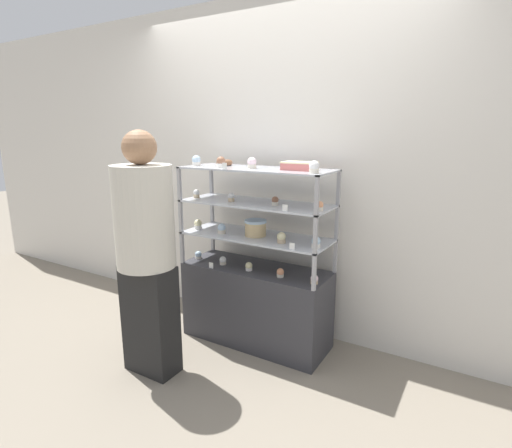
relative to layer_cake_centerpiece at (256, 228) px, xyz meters
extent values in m
plane|color=gray|center=(0.00, 0.01, -0.91)|extent=(20.00, 20.00, 0.00)
cube|color=silver|center=(0.00, 0.36, 0.39)|extent=(8.00, 0.05, 2.60)
cube|color=#333338|center=(0.00, 0.01, -0.61)|extent=(1.12, 0.42, 0.60)
cube|color=#99999E|center=(-0.55, 0.20, -0.18)|extent=(0.02, 0.02, 0.25)
cube|color=#99999E|center=(0.55, 0.20, -0.18)|extent=(0.02, 0.02, 0.25)
cube|color=#99999E|center=(-0.55, -0.19, -0.18)|extent=(0.02, 0.02, 0.25)
cube|color=#99999E|center=(0.55, -0.19, -0.18)|extent=(0.02, 0.02, 0.25)
cube|color=#B7BCC6|center=(0.00, 0.01, -0.07)|extent=(1.12, 0.42, 0.01)
cube|color=#99999E|center=(-0.55, 0.20, 0.06)|extent=(0.02, 0.02, 0.25)
cube|color=#99999E|center=(0.55, 0.20, 0.06)|extent=(0.02, 0.02, 0.25)
cube|color=#99999E|center=(-0.55, -0.19, 0.06)|extent=(0.02, 0.02, 0.25)
cube|color=#99999E|center=(0.55, -0.19, 0.06)|extent=(0.02, 0.02, 0.25)
cube|color=#B7BCC6|center=(0.00, 0.01, 0.18)|extent=(1.12, 0.42, 0.01)
cube|color=#99999E|center=(-0.55, 0.20, 0.31)|extent=(0.02, 0.02, 0.25)
cube|color=#99999E|center=(0.55, 0.20, 0.31)|extent=(0.02, 0.02, 0.25)
cube|color=#99999E|center=(-0.55, -0.19, 0.31)|extent=(0.02, 0.02, 0.25)
cube|color=#99999E|center=(0.55, -0.19, 0.31)|extent=(0.02, 0.02, 0.25)
cube|color=#B7BCC6|center=(0.00, 0.01, 0.43)|extent=(1.12, 0.42, 0.01)
cylinder|color=#DBBC84|center=(0.00, 0.00, -0.01)|extent=(0.15, 0.15, 0.10)
cylinder|color=silver|center=(0.00, 0.00, 0.05)|extent=(0.16, 0.16, 0.02)
cube|color=#C66660|center=(0.32, 0.03, 0.46)|extent=(0.22, 0.14, 0.05)
cube|color=#F4EAB2|center=(0.32, 0.03, 0.49)|extent=(0.22, 0.15, 0.01)
cylinder|color=white|center=(-0.51, -0.05, -0.30)|extent=(0.05, 0.05, 0.02)
sphere|color=silver|center=(-0.51, -0.05, -0.27)|extent=(0.05, 0.05, 0.05)
cylinder|color=beige|center=(-0.25, -0.07, -0.30)|extent=(0.05, 0.05, 0.02)
sphere|color=white|center=(-0.25, -0.07, -0.27)|extent=(0.05, 0.05, 0.05)
cylinder|color=white|center=(-0.01, -0.08, -0.30)|extent=(0.05, 0.05, 0.02)
sphere|color=#F4EAB2|center=(-0.01, -0.08, -0.27)|extent=(0.05, 0.05, 0.05)
cylinder|color=beige|center=(0.25, -0.08, -0.30)|extent=(0.05, 0.05, 0.02)
sphere|color=#E5996B|center=(0.25, -0.08, -0.27)|extent=(0.05, 0.05, 0.05)
cylinder|color=#CCB28C|center=(0.51, -0.08, -0.30)|extent=(0.05, 0.05, 0.02)
sphere|color=silver|center=(0.51, -0.08, -0.27)|extent=(0.05, 0.05, 0.05)
cube|color=white|center=(-0.28, -0.18, -0.29)|extent=(0.04, 0.00, 0.04)
cylinder|color=white|center=(-0.50, -0.05, -0.05)|extent=(0.06, 0.06, 0.03)
sphere|color=#F4EAB2|center=(-0.50, -0.05, -0.01)|extent=(0.06, 0.06, 0.06)
cylinder|color=beige|center=(-0.25, -0.07, -0.05)|extent=(0.06, 0.06, 0.03)
sphere|color=silver|center=(-0.25, -0.07, -0.01)|extent=(0.06, 0.06, 0.06)
cylinder|color=#CCB28C|center=(0.25, -0.08, -0.05)|extent=(0.06, 0.06, 0.03)
sphere|color=#F4EAB2|center=(0.25, -0.08, -0.01)|extent=(0.06, 0.06, 0.06)
cylinder|color=white|center=(0.50, -0.07, -0.05)|extent=(0.06, 0.06, 0.03)
sphere|color=silver|center=(0.50, -0.07, -0.01)|extent=(0.06, 0.06, 0.06)
cube|color=white|center=(0.39, -0.18, -0.04)|extent=(0.04, 0.00, 0.04)
cylinder|color=#CCB28C|center=(-0.50, -0.05, 0.20)|extent=(0.05, 0.05, 0.03)
sphere|color=white|center=(-0.50, -0.05, 0.23)|extent=(0.05, 0.05, 0.05)
cylinder|color=#CCB28C|center=(-0.18, -0.05, 0.20)|extent=(0.05, 0.05, 0.03)
sphere|color=white|center=(-0.18, -0.05, 0.23)|extent=(0.05, 0.05, 0.05)
cylinder|color=beige|center=(0.18, -0.04, 0.20)|extent=(0.05, 0.05, 0.03)
sphere|color=#8C5B42|center=(0.18, -0.04, 0.23)|extent=(0.05, 0.05, 0.05)
cylinder|color=beige|center=(0.52, -0.06, 0.20)|extent=(0.05, 0.05, 0.03)
sphere|color=#E5996B|center=(0.52, -0.06, 0.23)|extent=(0.05, 0.05, 0.05)
cube|color=white|center=(0.33, -0.18, 0.21)|extent=(0.04, 0.00, 0.04)
cylinder|color=white|center=(-0.49, -0.06, 0.45)|extent=(0.06, 0.06, 0.03)
sphere|color=silver|center=(-0.49, -0.06, 0.48)|extent=(0.06, 0.06, 0.06)
cylinder|color=white|center=(-0.25, -0.07, 0.45)|extent=(0.06, 0.06, 0.03)
sphere|color=#8C5B42|center=(-0.25, -0.07, 0.48)|extent=(0.06, 0.06, 0.06)
cylinder|color=beige|center=(-0.01, -0.03, 0.45)|extent=(0.06, 0.06, 0.03)
sphere|color=silver|center=(-0.01, -0.03, 0.48)|extent=(0.06, 0.06, 0.06)
cylinder|color=beige|center=(0.49, -0.11, 0.45)|extent=(0.06, 0.06, 0.03)
sphere|color=white|center=(0.49, -0.11, 0.48)|extent=(0.06, 0.06, 0.06)
cube|color=white|center=(-0.14, -0.18, 0.46)|extent=(0.04, 0.00, 0.04)
torus|color=brown|center=(-0.32, 0.07, 0.46)|extent=(0.13, 0.13, 0.04)
cube|color=black|center=(-0.41, -0.69, -0.54)|extent=(0.36, 0.20, 0.75)
cylinder|color=beige|center=(-0.41, -0.69, 0.17)|extent=(0.38, 0.38, 0.65)
sphere|color=#936B4C|center=(-0.41, -0.69, 0.60)|extent=(0.21, 0.21, 0.21)
camera|label=1|loc=(1.45, -2.45, 0.70)|focal=28.00mm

